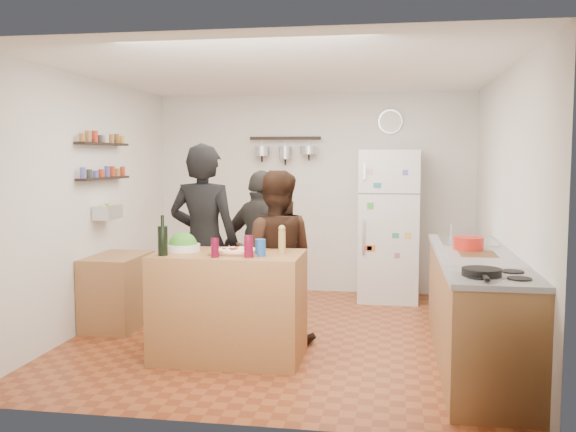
% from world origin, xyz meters
% --- Properties ---
extents(room_shell, '(4.20, 4.20, 4.20)m').
position_xyz_m(room_shell, '(0.00, 0.39, 1.25)').
color(room_shell, brown).
rests_on(room_shell, ground).
extents(prep_island, '(1.25, 0.72, 0.91)m').
position_xyz_m(prep_island, '(-0.37, -0.76, 0.46)').
color(prep_island, '#A56D3C').
rests_on(prep_island, floor).
extents(pizza_board, '(0.42, 0.34, 0.02)m').
position_xyz_m(pizza_board, '(-0.29, -0.78, 0.92)').
color(pizza_board, brown).
rests_on(pizza_board, prep_island).
extents(pizza, '(0.34, 0.34, 0.02)m').
position_xyz_m(pizza, '(-0.29, -0.78, 0.94)').
color(pizza, beige).
rests_on(pizza, pizza_board).
extents(salad_bowl, '(0.30, 0.30, 0.06)m').
position_xyz_m(salad_bowl, '(-0.79, -0.71, 0.94)').
color(salad_bowl, white).
rests_on(salad_bowl, prep_island).
extents(wine_bottle, '(0.08, 0.08, 0.24)m').
position_xyz_m(wine_bottle, '(-0.87, -0.98, 1.03)').
color(wine_bottle, black).
rests_on(wine_bottle, prep_island).
extents(wine_glass_near, '(0.07, 0.07, 0.16)m').
position_xyz_m(wine_glass_near, '(-0.42, -1.00, 0.99)').
color(wine_glass_near, '#54071F').
rests_on(wine_glass_near, prep_island).
extents(wine_glass_far, '(0.07, 0.07, 0.18)m').
position_xyz_m(wine_glass_far, '(-0.15, -0.96, 1.00)').
color(wine_glass_far, maroon).
rests_on(wine_glass_far, prep_island).
extents(pepper_mill, '(0.06, 0.06, 0.19)m').
position_xyz_m(pepper_mill, '(0.08, -0.71, 1.01)').
color(pepper_mill, '#AA8647').
rests_on(pepper_mill, prep_island).
extents(salt_canister, '(0.09, 0.09, 0.14)m').
position_xyz_m(salt_canister, '(-0.07, -0.88, 0.98)').
color(salt_canister, '#1A4992').
rests_on(salt_canister, prep_island).
extents(person_left, '(0.71, 0.50, 1.84)m').
position_xyz_m(person_left, '(-0.73, -0.27, 0.92)').
color(person_left, black).
rests_on(person_left, floor).
extents(person_center, '(0.81, 0.65, 1.60)m').
position_xyz_m(person_center, '(-0.07, -0.22, 0.80)').
color(person_center, black).
rests_on(person_center, floor).
extents(person_back, '(1.01, 0.73, 1.59)m').
position_xyz_m(person_back, '(-0.30, 0.31, 0.79)').
color(person_back, '#282624').
rests_on(person_back, floor).
extents(counter_run, '(0.63, 2.63, 0.90)m').
position_xyz_m(counter_run, '(1.70, -0.55, 0.45)').
color(counter_run, '#9E7042').
rests_on(counter_run, floor).
extents(stove_top, '(0.60, 0.62, 0.02)m').
position_xyz_m(stove_top, '(1.70, -1.50, 0.91)').
color(stove_top, white).
rests_on(stove_top, counter_run).
extents(skillet, '(0.26, 0.26, 0.05)m').
position_xyz_m(skillet, '(1.60, -1.54, 0.95)').
color(skillet, black).
rests_on(skillet, stove_top).
extents(sink, '(0.50, 0.80, 0.03)m').
position_xyz_m(sink, '(1.70, 0.30, 0.92)').
color(sink, silver).
rests_on(sink, counter_run).
extents(cutting_board, '(0.30, 0.40, 0.02)m').
position_xyz_m(cutting_board, '(1.70, -0.54, 0.91)').
color(cutting_board, brown).
rests_on(cutting_board, counter_run).
extents(red_bowl, '(0.26, 0.26, 0.11)m').
position_xyz_m(red_bowl, '(1.65, -0.29, 0.97)').
color(red_bowl, red).
rests_on(red_bowl, counter_run).
extents(fridge, '(0.70, 0.68, 1.80)m').
position_xyz_m(fridge, '(0.95, 1.75, 0.90)').
color(fridge, white).
rests_on(fridge, floor).
extents(wall_clock, '(0.30, 0.03, 0.30)m').
position_xyz_m(wall_clock, '(0.95, 2.08, 2.15)').
color(wall_clock, silver).
rests_on(wall_clock, back_wall).
extents(spice_shelf_lower, '(0.12, 1.00, 0.02)m').
position_xyz_m(spice_shelf_lower, '(-1.93, 0.20, 1.50)').
color(spice_shelf_lower, black).
rests_on(spice_shelf_lower, left_wall).
extents(spice_shelf_upper, '(0.12, 1.00, 0.02)m').
position_xyz_m(spice_shelf_upper, '(-1.93, 0.20, 1.85)').
color(spice_shelf_upper, black).
rests_on(spice_shelf_upper, left_wall).
extents(produce_basket, '(0.18, 0.35, 0.14)m').
position_xyz_m(produce_basket, '(-1.90, 0.20, 1.15)').
color(produce_basket, silver).
rests_on(produce_basket, left_wall).
extents(side_table, '(0.50, 0.80, 0.73)m').
position_xyz_m(side_table, '(-1.74, 0.04, 0.36)').
color(side_table, '#AC7548').
rests_on(side_table, floor).
extents(pot_rack, '(0.90, 0.04, 0.04)m').
position_xyz_m(pot_rack, '(-0.35, 2.00, 1.95)').
color(pot_rack, black).
rests_on(pot_rack, back_wall).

